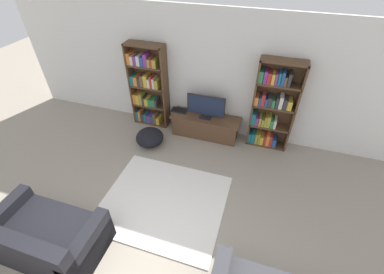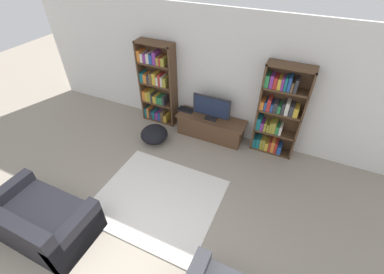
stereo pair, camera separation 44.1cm
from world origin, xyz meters
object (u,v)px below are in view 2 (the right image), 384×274
television (211,108)px  beanbag_ottoman (154,134)px  bookshelf_right (278,113)px  couch_left_sectional (40,221)px  bookshelf_left (157,85)px  laptop (186,110)px  tv_stand (211,127)px

television → beanbag_ottoman: size_ratio=1.39×
beanbag_ottoman → television: bearing=32.1°
bookshelf_right → couch_left_sectional: size_ratio=1.23×
bookshelf_left → beanbag_ottoman: bearing=-67.6°
bookshelf_right → beanbag_ottoman: (-2.32, -0.79, -0.72)m
television → beanbag_ottoman: (-1.03, -0.65, -0.58)m
television → laptop: television is taller
bookshelf_right → television: (-1.29, -0.14, -0.14)m
television → couch_left_sectional: 3.54m
tv_stand → bookshelf_right: bearing=5.3°
television → couch_left_sectional: (-1.40, -3.22, -0.47)m
television → laptop: size_ratio=2.26×
bookshelf_left → beanbag_ottoman: size_ratio=3.23×
tv_stand → couch_left_sectional: (-1.40, -3.24, 0.05)m
bookshelf_right → beanbag_ottoman: size_ratio=3.23×
bookshelf_right → tv_stand: 1.45m
bookshelf_right → couch_left_sectional: (-2.69, -3.36, -0.61)m
tv_stand → couch_left_sectional: 3.53m
bookshelf_left → television: bookshelf_left is taller
laptop → beanbag_ottoman: (-0.41, -0.73, -0.31)m
television → couch_left_sectional: television is taller
bookshelf_left → television: (1.36, -0.14, -0.15)m
bookshelf_left → television: size_ratio=2.33×
laptop → couch_left_sectional: 3.39m
laptop → beanbag_ottoman: bearing=-119.7°
tv_stand → laptop: bearing=174.6°
bookshelf_left → tv_stand: bearing=-5.0°
bookshelf_left → beanbag_ottoman: (0.32, -0.79, -0.73)m
bookshelf_right → tv_stand: (-1.29, -0.12, -0.66)m
bookshelf_right → laptop: bookshelf_right is taller
bookshelf_right → television: bookshelf_right is taller
television → beanbag_ottoman: bearing=-147.9°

